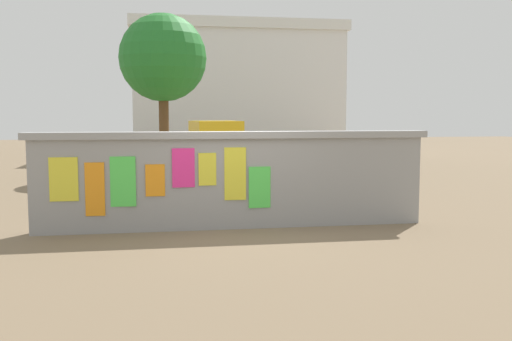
{
  "coord_description": "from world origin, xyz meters",
  "views": [
    {
      "loc": [
        -1.31,
        -10.06,
        2.03
      ],
      "look_at": [
        0.61,
        1.22,
        0.9
      ],
      "focal_mm": 40.25,
      "sensor_mm": 36.0,
      "label": 1
    }
  ],
  "objects_px": {
    "motorcycle": "(99,188)",
    "bicycle_far": "(293,188)",
    "bicycle_near": "(322,180)",
    "tree_roadside": "(163,59)",
    "person_bystander": "(328,166)",
    "person_walking": "(219,165)",
    "auto_rickshaw_truck": "(179,157)"
  },
  "relations": [
    {
      "from": "person_bystander",
      "to": "person_walking",
      "type": "bearing_deg",
      "value": 166.2
    },
    {
      "from": "tree_roadside",
      "to": "person_walking",
      "type": "bearing_deg",
      "value": -82.74
    },
    {
      "from": "person_walking",
      "to": "auto_rickshaw_truck",
      "type": "bearing_deg",
      "value": 100.42
    },
    {
      "from": "person_bystander",
      "to": "tree_roadside",
      "type": "relative_size",
      "value": 0.3
    },
    {
      "from": "tree_roadside",
      "to": "motorcycle",
      "type": "bearing_deg",
      "value": -101.19
    },
    {
      "from": "motorcycle",
      "to": "auto_rickshaw_truck",
      "type": "bearing_deg",
      "value": 58.64
    },
    {
      "from": "motorcycle",
      "to": "tree_roadside",
      "type": "bearing_deg",
      "value": 78.81
    },
    {
      "from": "auto_rickshaw_truck",
      "to": "tree_roadside",
      "type": "height_order",
      "value": "tree_roadside"
    },
    {
      "from": "auto_rickshaw_truck",
      "to": "motorcycle",
      "type": "height_order",
      "value": "auto_rickshaw_truck"
    },
    {
      "from": "motorcycle",
      "to": "person_bystander",
      "type": "bearing_deg",
      "value": -14.89
    },
    {
      "from": "auto_rickshaw_truck",
      "to": "person_walking",
      "type": "bearing_deg",
      "value": -79.58
    },
    {
      "from": "bicycle_near",
      "to": "bicycle_far",
      "type": "xyz_separation_m",
      "value": [
        -1.11,
        -1.47,
        0.0
      ]
    },
    {
      "from": "motorcycle",
      "to": "bicycle_near",
      "type": "xyz_separation_m",
      "value": [
        5.36,
        1.61,
        -0.1
      ]
    },
    {
      "from": "motorcycle",
      "to": "person_walking",
      "type": "distance_m",
      "value": 2.62
    },
    {
      "from": "motorcycle",
      "to": "bicycle_far",
      "type": "distance_m",
      "value": 4.25
    },
    {
      "from": "bicycle_far",
      "to": "tree_roadside",
      "type": "distance_m",
      "value": 8.47
    },
    {
      "from": "motorcycle",
      "to": "bicycle_far",
      "type": "relative_size",
      "value": 1.12
    },
    {
      "from": "bicycle_far",
      "to": "motorcycle",
      "type": "bearing_deg",
      "value": -178.18
    },
    {
      "from": "motorcycle",
      "to": "person_walking",
      "type": "height_order",
      "value": "person_walking"
    },
    {
      "from": "person_walking",
      "to": "tree_roadside",
      "type": "bearing_deg",
      "value": 97.26
    },
    {
      "from": "bicycle_near",
      "to": "person_walking",
      "type": "relative_size",
      "value": 1.03
    },
    {
      "from": "motorcycle",
      "to": "person_bystander",
      "type": "height_order",
      "value": "person_bystander"
    },
    {
      "from": "bicycle_near",
      "to": "tree_roadside",
      "type": "xyz_separation_m",
      "value": [
        -3.92,
        5.7,
        3.52
      ]
    },
    {
      "from": "person_walking",
      "to": "tree_roadside",
      "type": "relative_size",
      "value": 0.3
    },
    {
      "from": "auto_rickshaw_truck",
      "to": "person_bystander",
      "type": "distance_m",
      "value": 5.06
    },
    {
      "from": "person_bystander",
      "to": "auto_rickshaw_truck",
      "type": "bearing_deg",
      "value": 124.22
    },
    {
      "from": "person_walking",
      "to": "person_bystander",
      "type": "height_order",
      "value": "same"
    },
    {
      "from": "tree_roadside",
      "to": "bicycle_near",
      "type": "bearing_deg",
      "value": -55.54
    },
    {
      "from": "bicycle_near",
      "to": "person_walking",
      "type": "bearing_deg",
      "value": -141.43
    },
    {
      "from": "person_walking",
      "to": "tree_roadside",
      "type": "xyz_separation_m",
      "value": [
        -1.02,
        8.01,
        2.9
      ]
    },
    {
      "from": "bicycle_near",
      "to": "person_bystander",
      "type": "xyz_separation_m",
      "value": [
        -0.72,
        -2.84,
        0.62
      ]
    },
    {
      "from": "bicycle_far",
      "to": "person_walking",
      "type": "bearing_deg",
      "value": -154.87
    }
  ]
}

